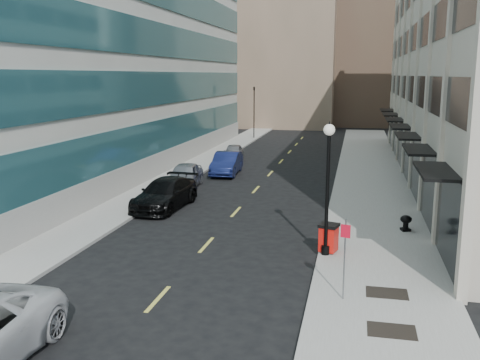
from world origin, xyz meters
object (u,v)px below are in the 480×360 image
at_px(car_black_pickup, 165,194).
at_px(urn_planter, 406,221).
at_px(trash_bin, 329,237).
at_px(car_blue_sedan, 227,163).
at_px(car_silver_sedan, 185,176).
at_px(sign_post, 345,249).
at_px(lamppost, 328,178).
at_px(traffic_signal, 254,90).
at_px(car_grey_sedan, 234,152).

xyz_separation_m(car_black_pickup, urn_planter, (12.98, -2.30, -0.22)).
relative_size(car_black_pickup, trash_bin, 4.68).
bearing_deg(car_blue_sedan, car_silver_sedan, -110.19).
height_order(car_black_pickup, urn_planter, car_black_pickup).
relative_size(car_black_pickup, sign_post, 2.08).
bearing_deg(lamppost, urn_planter, 50.41).
distance_m(traffic_signal, sign_post, 46.65).
bearing_deg(car_silver_sedan, car_blue_sedan, 67.64).
distance_m(car_silver_sedan, car_grey_sedan, 12.33).
height_order(car_black_pickup, lamppost, lamppost).
bearing_deg(urn_planter, lamppost, -129.59).
bearing_deg(car_blue_sedan, urn_planter, -51.18).
relative_size(car_grey_sedan, lamppost, 0.73).
bearing_deg(car_grey_sedan, sign_post, -77.62).
bearing_deg(car_grey_sedan, car_blue_sedan, -88.67).
bearing_deg(car_grey_sedan, lamppost, -76.09).
relative_size(lamppost, urn_planter, 7.33).
height_order(trash_bin, lamppost, lamppost).
xyz_separation_m(car_silver_sedan, lamppost, (10.10, -12.21, 2.58)).
relative_size(car_black_pickup, car_silver_sedan, 1.18).
xyz_separation_m(lamppost, sign_post, (0.84, -4.42, -1.51)).
height_order(sign_post, urn_planter, sign_post).
height_order(car_silver_sedan, sign_post, sign_post).
height_order(car_black_pickup, car_grey_sedan, car_black_pickup).
bearing_deg(sign_post, car_black_pickup, 148.02).
bearing_deg(sign_post, car_silver_sedan, 138.31).
relative_size(traffic_signal, sign_post, 2.54).
bearing_deg(lamppost, car_grey_sedan, 111.33).
bearing_deg(sign_post, car_blue_sedan, 128.02).
distance_m(car_black_pickup, urn_planter, 13.19).
bearing_deg(trash_bin, sign_post, -65.27).
height_order(car_silver_sedan, trash_bin, car_silver_sedan).
bearing_deg(traffic_signal, urn_planter, -68.44).
relative_size(traffic_signal, urn_planter, 9.24).
bearing_deg(traffic_signal, lamppost, -75.10).
height_order(traffic_signal, trash_bin, traffic_signal).
xyz_separation_m(car_silver_sedan, car_blue_sedan, (1.60, 5.32, 0.02)).
bearing_deg(car_black_pickup, traffic_signal, 96.52).
distance_m(car_silver_sedan, lamppost, 16.05).
height_order(traffic_signal, sign_post, traffic_signal).
xyz_separation_m(traffic_signal, car_blue_sedan, (2.30, -23.06, -4.87)).
bearing_deg(car_silver_sedan, lamppost, -56.02).
bearing_deg(car_blue_sedan, lamppost, -67.59).
bearing_deg(car_grey_sedan, car_black_pickup, -96.98).
relative_size(car_blue_sedan, trash_bin, 4.19).
height_order(car_silver_sedan, lamppost, lamppost).
distance_m(traffic_signal, car_black_pickup, 34.38).
xyz_separation_m(trash_bin, lamppost, (-0.10, -0.34, 2.59)).
bearing_deg(car_black_pickup, car_grey_sedan, 94.66).
xyz_separation_m(car_black_pickup, sign_post, (10.28, -11.01, 1.06)).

